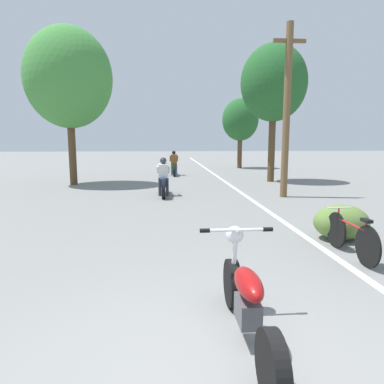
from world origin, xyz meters
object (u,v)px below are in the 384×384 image
at_px(utility_pole, 287,110).
at_px(motorcycle_foreground, 247,300).
at_px(roadside_tree_left, 68,78).
at_px(motorcycle_rider_far, 174,166).
at_px(roadside_tree_right_near, 274,83).
at_px(roadside_tree_right_far, 240,120).
at_px(motorcycle_rider_lead, 163,181).
at_px(bicycle_parked, 351,236).

height_order(utility_pole, motorcycle_foreground, utility_pole).
bearing_deg(roadside_tree_left, motorcycle_rider_far, 38.90).
bearing_deg(motorcycle_foreground, roadside_tree_left, 111.29).
relative_size(roadside_tree_right_near, roadside_tree_right_far, 1.31).
xyz_separation_m(motorcycle_rider_lead, motorcycle_rider_far, (0.56, 7.18, -0.00)).
height_order(utility_pole, roadside_tree_left, roadside_tree_left).
distance_m(utility_pole, motorcycle_rider_far, 8.93).
xyz_separation_m(roadside_tree_left, motorcycle_rider_lead, (4.04, -3.46, -4.09)).
distance_m(roadside_tree_right_near, motorcycle_foreground, 14.29).
relative_size(roadside_tree_right_far, motorcycle_rider_lead, 2.43).
bearing_deg(utility_pole, bicycle_parked, -99.22).
height_order(roadside_tree_left, motorcycle_rider_far, roadside_tree_left).
relative_size(roadside_tree_right_near, roadside_tree_left, 0.94).
relative_size(utility_pole, motorcycle_rider_far, 2.92).
height_order(motorcycle_foreground, motorcycle_rider_lead, motorcycle_rider_lead).
bearing_deg(bicycle_parked, roadside_tree_right_far, 83.38).
xyz_separation_m(roadside_tree_left, bicycle_parked, (7.24, -10.24, -4.26)).
distance_m(roadside_tree_right_near, bicycle_parked, 11.66).
distance_m(roadside_tree_right_far, motorcycle_rider_lead, 13.43).
relative_size(roadside_tree_right_far, motorcycle_foreground, 2.31).
relative_size(roadside_tree_left, motorcycle_rider_lead, 3.38).
distance_m(motorcycle_rider_lead, motorcycle_rider_far, 7.20).
relative_size(roadside_tree_right_far, motorcycle_rider_far, 2.44).
bearing_deg(roadside_tree_left, roadside_tree_right_far, 42.10).
distance_m(roadside_tree_left, motorcycle_rider_far, 7.20).
bearing_deg(motorcycle_rider_lead, bicycle_parked, -64.74).
bearing_deg(bicycle_parked, motorcycle_foreground, -135.71).
bearing_deg(roadside_tree_left, motorcycle_rider_lead, -40.60).
height_order(roadside_tree_right_far, bicycle_parked, roadside_tree_right_far).
bearing_deg(roadside_tree_left, bicycle_parked, -54.75).
bearing_deg(motorcycle_rider_far, motorcycle_rider_lead, -94.50).
bearing_deg(motorcycle_rider_far, roadside_tree_right_far, 44.89).
xyz_separation_m(roadside_tree_right_near, roadside_tree_right_far, (0.23, 8.06, -1.21)).
bearing_deg(utility_pole, motorcycle_rider_lead, 172.00).
xyz_separation_m(motorcycle_rider_far, bicycle_parked, (2.63, -13.96, -0.16)).
bearing_deg(roadside_tree_left, motorcycle_foreground, -68.71).
bearing_deg(motorcycle_foreground, motorcycle_rider_lead, 95.32).
bearing_deg(roadside_tree_right_far, motorcycle_rider_far, -135.11).
height_order(roadside_tree_right_near, bicycle_parked, roadside_tree_right_near).
distance_m(motorcycle_rider_far, bicycle_parked, 14.21).
bearing_deg(utility_pole, roadside_tree_right_far, 84.66).
bearing_deg(motorcycle_rider_lead, utility_pole, -8.00).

